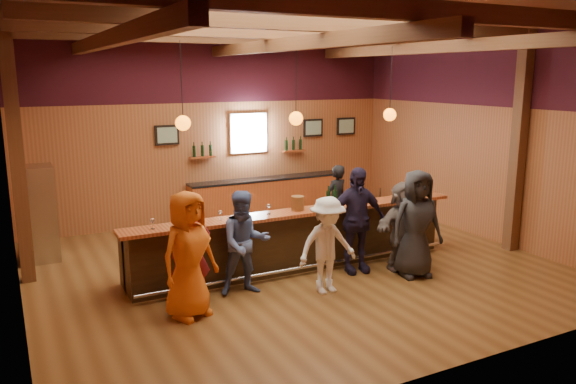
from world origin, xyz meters
The scene contains 27 objects.
room centered at (0.00, 0.06, 3.21)m, with size 9.04×9.00×4.52m.
bar_counter centered at (0.02, 0.15, 0.52)m, with size 6.30×1.07×1.11m.
back_bar_cabinet centered at (1.20, 3.72, 0.48)m, with size 4.00×0.52×0.95m.
window centered at (0.80, 3.95, 2.05)m, with size 0.95×0.09×0.95m.
framed_pictures centered at (1.67, 3.94, 2.10)m, with size 5.35×0.05×0.45m.
wine_shelves centered at (0.80, 3.88, 1.62)m, with size 3.00×0.18×0.30m.
pendant_lights centered at (0.00, 0.00, 2.71)m, with size 4.24×0.24×1.37m.
stainless_fridge centered at (-4.10, 2.60, 0.90)m, with size 0.70×0.70×1.80m, color silver.
customer_orange centered at (-2.33, -1.12, 0.93)m, with size 0.91×0.59×1.86m, color orange.
customer_redvest centered at (-2.22, -0.88, 0.85)m, with size 0.62×0.41×1.70m, color maroon.
customer_denim centered at (-1.28, -0.70, 0.84)m, with size 0.82×0.64×1.68m, color #4D639B.
customer_white centered at (-0.10, -1.25, 0.79)m, with size 1.01×0.58×1.57m, color white.
customer_navy centered at (0.85, -0.65, 0.94)m, with size 1.10×0.46×1.88m, color #211A35.
customer_brown centered at (1.69, -0.89, 0.80)m, with size 1.48×0.47×1.59m, color #63564F.
customer_dark centered at (1.65, -1.31, 0.94)m, with size 0.91×0.59×1.87m, color #242426.
bartender centered at (1.65, 1.28, 0.79)m, with size 0.58×0.38×1.59m, color black.
ice_bucket centered at (-0.04, -0.14, 1.23)m, with size 0.23×0.23×0.25m, color brown.
bottle_a centered at (0.66, -0.02, 1.25)m, with size 0.08×0.08×0.35m.
bottle_b centered at (0.75, -0.11, 1.26)m, with size 0.08×0.08×0.37m.
glass_a centered at (-2.60, -0.18, 1.23)m, with size 0.08×0.08×0.17m.
glass_b centered at (-1.83, -0.15, 1.25)m, with size 0.09×0.09×0.20m.
glass_c centered at (-1.47, -0.14, 1.23)m, with size 0.07×0.07×0.16m.
glass_d centered at (-1.18, -0.21, 1.24)m, with size 0.08×0.08×0.18m.
glass_e centered at (-0.61, -0.17, 1.24)m, with size 0.08×0.08×0.19m.
glass_f centered at (0.62, -0.25, 1.23)m, with size 0.07×0.07×0.16m.
glass_g centered at (1.34, -0.16, 1.23)m, with size 0.08×0.08×0.17m.
glass_h centered at (2.13, -0.26, 1.25)m, with size 0.08×0.08×0.19m.
Camera 1 is at (-4.57, -8.56, 3.45)m, focal length 35.00 mm.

